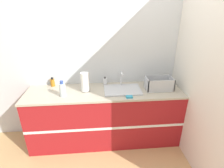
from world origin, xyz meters
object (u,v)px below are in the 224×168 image
dish_rack (159,85)px  bottle_clear (62,89)px  sink (122,89)px  paper_towel_roll (85,82)px  soap_dispenser (105,81)px  bottle_amber (53,82)px

dish_rack → bottle_clear: 1.42m
sink → dish_rack: sink is taller
sink → paper_towel_roll: size_ratio=1.89×
sink → soap_dispenser: 0.34m
bottle_clear → soap_dispenser: bottle_clear is taller
sink → dish_rack: (0.55, -0.01, 0.06)m
paper_towel_roll → bottle_amber: bearing=156.1°
dish_rack → bottle_clear: size_ratio=1.72×
soap_dispenser → sink: bearing=-41.8°
bottle_amber → bottle_clear: size_ratio=0.61×
sink → bottle_amber: 1.11m
bottle_amber → dish_rack: bearing=-9.0°
sink → bottle_clear: size_ratio=2.36×
dish_rack → sink: bearing=179.5°
bottle_amber → soap_dispenser: bearing=-1.9°
bottle_clear → soap_dispenser: bearing=28.8°
paper_towel_roll → bottle_clear: 0.34m
bottle_amber → soap_dispenser: bottle_amber is taller
dish_rack → soap_dispenser: bearing=164.0°
sink → bottle_amber: sink is taller
paper_towel_roll → bottle_amber: size_ratio=2.05×
sink → bottle_clear: sink is taller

